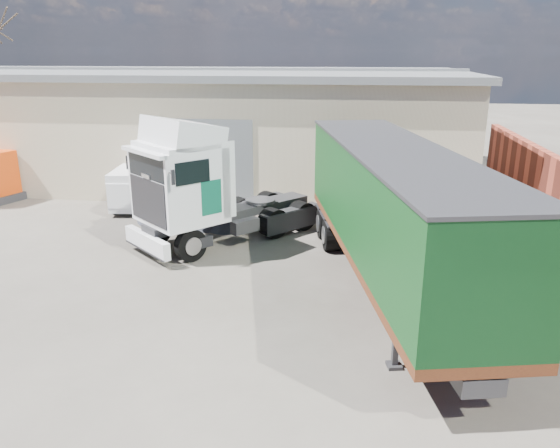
# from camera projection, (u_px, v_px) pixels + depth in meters

# --- Properties ---
(ground) EXTENTS (120.00, 120.00, 0.00)m
(ground) POSITION_uv_depth(u_px,v_px,m) (182.00, 317.00, 13.38)
(ground) COLOR #2A2722
(ground) RESTS_ON ground
(warehouse) EXTENTS (30.60, 12.60, 5.42)m
(warehouse) POSITION_uv_depth(u_px,v_px,m) (160.00, 122.00, 28.44)
(warehouse) COLOR #BCB190
(warehouse) RESTS_ON ground
(tractor_unit) EXTENTS (6.04, 6.34, 4.33)m
(tractor_unit) POSITION_uv_depth(u_px,v_px,m) (202.00, 192.00, 17.89)
(tractor_unit) COLOR black
(tractor_unit) RESTS_ON ground
(box_trailer) EXTENTS (4.90, 11.99, 3.90)m
(box_trailer) POSITION_uv_depth(u_px,v_px,m) (392.00, 206.00, 14.21)
(box_trailer) COLOR #2D2D30
(box_trailer) RESTS_ON ground
(panel_van) EXTENTS (2.16, 4.31, 1.69)m
(panel_van) POSITION_uv_depth(u_px,v_px,m) (141.00, 185.00, 22.74)
(panel_van) COLOR black
(panel_van) RESTS_ON ground
(gravel_heap) EXTENTS (5.04, 4.33, 0.89)m
(gravel_heap) POSITION_uv_depth(u_px,v_px,m) (190.00, 209.00, 21.00)
(gravel_heap) COLOR #1F232A
(gravel_heap) RESTS_ON ground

